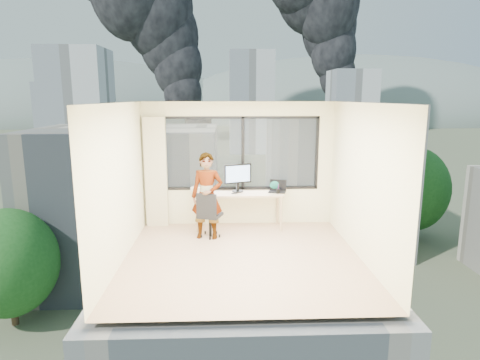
{
  "coord_description": "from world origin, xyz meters",
  "views": [
    {
      "loc": [
        -0.3,
        -6.59,
        2.69
      ],
      "look_at": [
        0.0,
        1.0,
        1.15
      ],
      "focal_mm": 30.73,
      "sensor_mm": 36.0,
      "label": 1
    }
  ],
  "objects_px": {
    "desk": "(239,210)",
    "chair": "(210,214)",
    "person": "(207,196)",
    "monitor": "(238,178)",
    "game_console": "(201,188)",
    "handbag": "(276,185)",
    "laptop": "(277,187)"
  },
  "relations": [
    {
      "from": "chair",
      "to": "laptop",
      "type": "height_order",
      "value": "laptop"
    },
    {
      "from": "chair",
      "to": "game_console",
      "type": "relative_size",
      "value": 2.67
    },
    {
      "from": "person",
      "to": "handbag",
      "type": "bearing_deg",
      "value": 37.25
    },
    {
      "from": "desk",
      "to": "monitor",
      "type": "bearing_deg",
      "value": 101.84
    },
    {
      "from": "handbag",
      "to": "monitor",
      "type": "bearing_deg",
      "value": -158.12
    },
    {
      "from": "handbag",
      "to": "laptop",
      "type": "bearing_deg",
      "value": -74.25
    },
    {
      "from": "monitor",
      "to": "handbag",
      "type": "xyz_separation_m",
      "value": [
        0.82,
        0.09,
        -0.19
      ]
    },
    {
      "from": "chair",
      "to": "laptop",
      "type": "xyz_separation_m",
      "value": [
        1.38,
        0.56,
        0.4
      ]
    },
    {
      "from": "desk",
      "to": "chair",
      "type": "xyz_separation_m",
      "value": [
        -0.58,
        -0.55,
        0.09
      ]
    },
    {
      "from": "desk",
      "to": "handbag",
      "type": "relative_size",
      "value": 6.35
    },
    {
      "from": "person",
      "to": "monitor",
      "type": "relative_size",
      "value": 2.81
    },
    {
      "from": "laptop",
      "to": "handbag",
      "type": "distance_m",
      "value": 0.17
    },
    {
      "from": "chair",
      "to": "person",
      "type": "xyz_separation_m",
      "value": [
        -0.05,
        -0.06,
        0.37
      ]
    },
    {
      "from": "game_console",
      "to": "person",
      "type": "bearing_deg",
      "value": -61.88
    },
    {
      "from": "person",
      "to": "monitor",
      "type": "bearing_deg",
      "value": 57.32
    },
    {
      "from": "monitor",
      "to": "laptop",
      "type": "bearing_deg",
      "value": -25.52
    },
    {
      "from": "desk",
      "to": "chair",
      "type": "relative_size",
      "value": 1.96
    },
    {
      "from": "desk",
      "to": "handbag",
      "type": "xyz_separation_m",
      "value": [
        0.8,
        0.18,
        0.48
      ]
    },
    {
      "from": "laptop",
      "to": "game_console",
      "type": "bearing_deg",
      "value": -173.2
    },
    {
      "from": "chair",
      "to": "person",
      "type": "bearing_deg",
      "value": -113.18
    },
    {
      "from": "monitor",
      "to": "handbag",
      "type": "height_order",
      "value": "monitor"
    },
    {
      "from": "person",
      "to": "monitor",
      "type": "xyz_separation_m",
      "value": [
        0.61,
        0.7,
        0.21
      ]
    },
    {
      "from": "chair",
      "to": "laptop",
      "type": "relative_size",
      "value": 2.52
    },
    {
      "from": "desk",
      "to": "person",
      "type": "bearing_deg",
      "value": -136.09
    },
    {
      "from": "chair",
      "to": "laptop",
      "type": "distance_m",
      "value": 1.54
    },
    {
      "from": "game_console",
      "to": "handbag",
      "type": "height_order",
      "value": "handbag"
    },
    {
      "from": "chair",
      "to": "monitor",
      "type": "relative_size",
      "value": 1.55
    },
    {
      "from": "monitor",
      "to": "handbag",
      "type": "distance_m",
      "value": 0.85
    },
    {
      "from": "desk",
      "to": "game_console",
      "type": "height_order",
      "value": "game_console"
    },
    {
      "from": "monitor",
      "to": "chair",
      "type": "bearing_deg",
      "value": -150.87
    },
    {
      "from": "person",
      "to": "handbag",
      "type": "relative_size",
      "value": 5.87
    },
    {
      "from": "game_console",
      "to": "handbag",
      "type": "distance_m",
      "value": 1.6
    }
  ]
}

